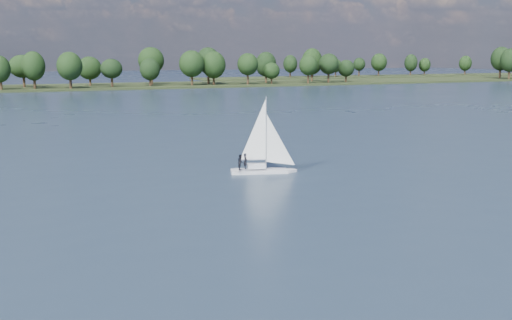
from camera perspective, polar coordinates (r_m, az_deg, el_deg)
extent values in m
plane|color=#233342|center=(117.36, -6.82, 4.46)|extent=(700.00, 700.00, 0.00)
cube|color=black|center=(226.93, -14.58, 7.05)|extent=(660.00, 40.00, 1.50)
cube|color=black|center=(333.18, 12.76, 8.10)|extent=(220.00, 30.00, 1.40)
cube|color=silver|center=(59.36, 0.47, -1.29)|extent=(6.53, 3.36, 0.74)
cube|color=silver|center=(59.22, 0.47, -0.59)|extent=(2.08, 1.56, 0.46)
cylinder|color=silver|center=(58.65, 0.48, 2.74)|extent=(0.11, 0.11, 7.40)
imported|color=black|center=(58.59, -1.06, -0.10)|extent=(0.56, 0.68, 1.59)
imported|color=black|center=(57.93, -1.54, -0.23)|extent=(0.86, 0.95, 1.59)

